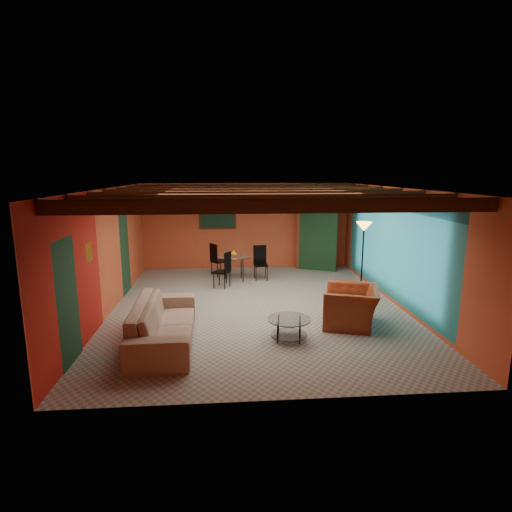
{
  "coord_description": "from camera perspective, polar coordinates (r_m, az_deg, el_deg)",
  "views": [
    {
      "loc": [
        -0.77,
        -9.1,
        3.06
      ],
      "look_at": [
        0.0,
        0.2,
        1.15
      ],
      "focal_mm": 29.1,
      "sensor_mm": 36.0,
      "label": 1
    }
  ],
  "objects": [
    {
      "name": "room",
      "position": [
        9.27,
        0.05,
        7.24
      ],
      "size": [
        6.52,
        8.01,
        2.71
      ],
      "color": "gray",
      "rests_on": "ground"
    },
    {
      "name": "sofa",
      "position": [
        7.76,
        -12.53,
        -8.88
      ],
      "size": [
        1.1,
        2.65,
        0.77
      ],
      "primitive_type": "imported",
      "rotation": [
        0.0,
        0.0,
        1.6
      ],
      "color": "#8B6A5A",
      "rests_on": "ground"
    },
    {
      "name": "armchair",
      "position": [
        8.64,
        12.96,
        -6.73
      ],
      "size": [
        1.37,
        1.47,
        0.78
      ],
      "primitive_type": "imported",
      "rotation": [
        0.0,
        0.0,
        -1.9
      ],
      "color": "maroon",
      "rests_on": "ground"
    },
    {
      "name": "coffee_table",
      "position": [
        7.8,
        4.55,
        -9.94
      ],
      "size": [
        0.93,
        0.93,
        0.41
      ],
      "primitive_type": null,
      "rotation": [
        0.0,
        0.0,
        -0.17
      ],
      "color": "white",
      "rests_on": "ground"
    },
    {
      "name": "dining_table",
      "position": [
        11.76,
        -3.07,
        -1.06
      ],
      "size": [
        2.01,
        2.01,
        0.98
      ],
      "primitive_type": null,
      "rotation": [
        0.0,
        0.0,
        0.06
      ],
      "color": "white",
      "rests_on": "ground"
    },
    {
      "name": "armoire",
      "position": [
        13.3,
        8.24,
        2.51
      ],
      "size": [
        1.26,
        0.98,
        1.99
      ],
      "primitive_type": "cube",
      "rotation": [
        0.0,
        0.0,
        -0.43
      ],
      "color": "maroon",
      "rests_on": "ground"
    },
    {
      "name": "floor_lamp",
      "position": [
        10.49,
        14.4,
        -0.48
      ],
      "size": [
        0.48,
        0.48,
        1.87
      ],
      "primitive_type": null,
      "rotation": [
        0.0,
        0.0,
        0.33
      ],
      "color": "black",
      "rests_on": "ground"
    },
    {
      "name": "ceiling_fan",
      "position": [
        9.16,
        0.1,
        7.19
      ],
      "size": [
        1.5,
        1.5,
        0.44
      ],
      "primitive_type": null,
      "color": "#472614",
      "rests_on": "ceiling"
    },
    {
      "name": "painting",
      "position": [
        13.13,
        -5.3,
        5.36
      ],
      "size": [
        1.05,
        0.03,
        0.65
      ],
      "primitive_type": "cube",
      "color": "black",
      "rests_on": "wall_back"
    },
    {
      "name": "potted_plant",
      "position": [
        13.16,
        8.39,
        7.86
      ],
      "size": [
        0.46,
        0.4,
        0.5
      ],
      "primitive_type": "imported",
      "rotation": [
        0.0,
        0.0,
        0.02
      ],
      "color": "#26661E",
      "rests_on": "armoire"
    },
    {
      "name": "vase",
      "position": [
        11.65,
        -3.1,
        1.73
      ],
      "size": [
        0.17,
        0.17,
        0.17
      ],
      "primitive_type": "imported",
      "rotation": [
        0.0,
        0.0,
        -0.03
      ],
      "color": "orange",
      "rests_on": "dining_table"
    }
  ]
}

